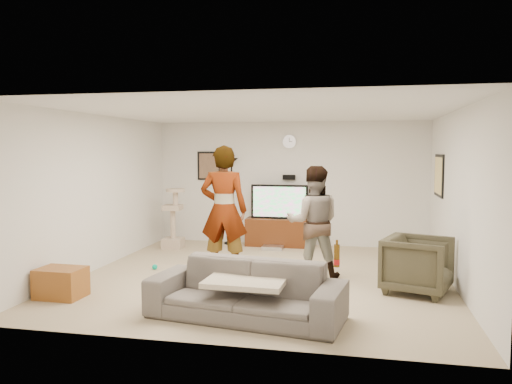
% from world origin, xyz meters
% --- Properties ---
extents(floor, '(5.50, 5.50, 0.02)m').
position_xyz_m(floor, '(0.00, 0.00, -0.01)').
color(floor, tan).
rests_on(floor, ground).
extents(ceiling, '(5.50, 5.50, 0.02)m').
position_xyz_m(ceiling, '(0.00, 0.00, 2.51)').
color(ceiling, white).
rests_on(ceiling, wall_back).
extents(wall_back, '(5.50, 0.04, 2.50)m').
position_xyz_m(wall_back, '(0.00, 2.75, 1.25)').
color(wall_back, white).
rests_on(wall_back, floor).
extents(wall_front, '(5.50, 0.04, 2.50)m').
position_xyz_m(wall_front, '(0.00, -2.75, 1.25)').
color(wall_front, white).
rests_on(wall_front, floor).
extents(wall_left, '(0.04, 5.50, 2.50)m').
position_xyz_m(wall_left, '(-2.75, 0.00, 1.25)').
color(wall_left, white).
rests_on(wall_left, floor).
extents(wall_right, '(0.04, 5.50, 2.50)m').
position_xyz_m(wall_right, '(2.75, 0.00, 1.25)').
color(wall_right, white).
rests_on(wall_right, floor).
extents(wall_clock, '(0.26, 0.04, 0.26)m').
position_xyz_m(wall_clock, '(0.00, 2.72, 2.10)').
color(wall_clock, white).
rests_on(wall_clock, wall_back).
extents(wall_speaker, '(0.25, 0.10, 0.10)m').
position_xyz_m(wall_speaker, '(0.00, 2.69, 1.38)').
color(wall_speaker, black).
rests_on(wall_speaker, wall_back).
extents(picture_back, '(0.42, 0.03, 0.52)m').
position_xyz_m(picture_back, '(-1.70, 2.73, 1.60)').
color(picture_back, brown).
rests_on(picture_back, wall_back).
extents(picture_right, '(0.03, 0.78, 0.62)m').
position_xyz_m(picture_right, '(2.73, 1.60, 1.50)').
color(picture_right, '#FECE7E').
rests_on(picture_right, wall_right).
extents(tv_stand, '(1.34, 0.45, 0.56)m').
position_xyz_m(tv_stand, '(-0.16, 2.50, 0.28)').
color(tv_stand, '#441F0C').
rests_on(tv_stand, floor).
extents(console_box, '(0.40, 0.30, 0.07)m').
position_xyz_m(console_box, '(-0.23, 2.11, 0.04)').
color(console_box, silver).
rests_on(console_box, floor).
extents(tv, '(1.15, 0.08, 0.68)m').
position_xyz_m(tv, '(-0.16, 2.50, 0.90)').
color(tv, black).
rests_on(tv, tv_stand).
extents(tv_screen, '(1.06, 0.01, 0.60)m').
position_xyz_m(tv_screen, '(-0.16, 2.46, 0.90)').
color(tv_screen, '#25E356').
rests_on(tv_screen, tv).
extents(floor_lamp, '(0.32, 0.32, 1.76)m').
position_xyz_m(floor_lamp, '(-1.17, 2.55, 0.88)').
color(floor_lamp, black).
rests_on(floor_lamp, floor).
extents(cat_tree, '(0.41, 0.41, 1.19)m').
position_xyz_m(cat_tree, '(-2.18, 1.85, 0.59)').
color(cat_tree, '#B6A28D').
rests_on(cat_tree, floor).
extents(person_left, '(0.77, 0.54, 2.00)m').
position_xyz_m(person_left, '(-0.64, 0.05, 1.00)').
color(person_left, '#93939A').
rests_on(person_left, floor).
extents(person_right, '(0.90, 0.75, 1.70)m').
position_xyz_m(person_right, '(0.74, 0.11, 0.85)').
color(person_right, '#3F6A8A').
rests_on(person_right, floor).
extents(sofa, '(2.34, 1.20, 0.65)m').
position_xyz_m(sofa, '(0.16, -1.91, 0.33)').
color(sofa, '#59534F').
rests_on(sofa, floor).
extents(throw_blanket, '(0.93, 0.74, 0.06)m').
position_xyz_m(throw_blanket, '(0.17, -1.91, 0.44)').
color(throw_blanket, beige).
rests_on(throw_blanket, sofa).
extents(beer_bottle, '(0.06, 0.06, 0.25)m').
position_xyz_m(beer_bottle, '(1.19, -1.91, 0.78)').
color(beer_bottle, '#553408').
rests_on(beer_bottle, sofa).
extents(armchair, '(1.07, 1.05, 0.77)m').
position_xyz_m(armchair, '(2.20, -0.42, 0.39)').
color(armchair, '#383425').
rests_on(armchair, floor).
extents(side_table, '(0.60, 0.45, 0.39)m').
position_xyz_m(side_table, '(-2.40, -1.61, 0.20)').
color(side_table, brown).
rests_on(side_table, floor).
extents(toy_ball, '(0.09, 0.09, 0.09)m').
position_xyz_m(toy_ball, '(-1.82, 0.09, 0.04)').
color(toy_ball, '#00AD89').
rests_on(toy_ball, floor).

